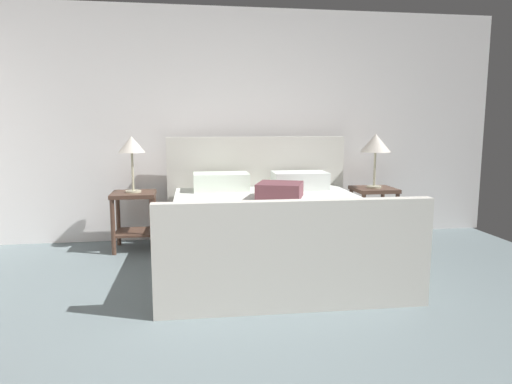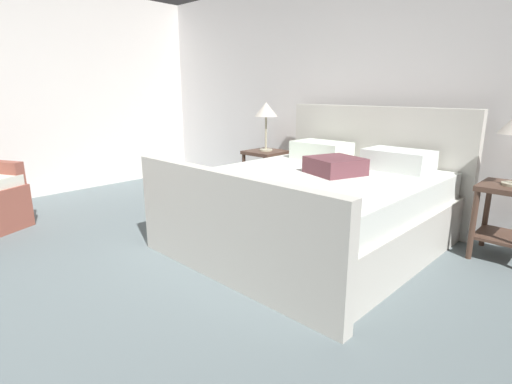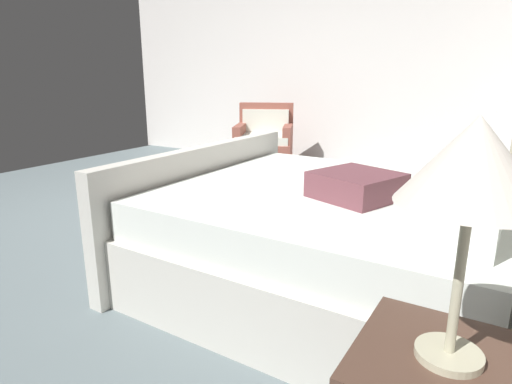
# 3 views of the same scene
# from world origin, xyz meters

# --- Properties ---
(ground_plane) EXTENTS (6.24, 6.15, 0.02)m
(ground_plane) POSITION_xyz_m (0.00, 0.00, -0.01)
(ground_plane) COLOR slate
(wall_side_left) EXTENTS (0.12, 6.27, 2.56)m
(wall_side_left) POSITION_xyz_m (-3.18, 0.00, 1.28)
(wall_side_left) COLOR silver
(wall_side_left) RESTS_ON ground
(bed) EXTENTS (1.98, 2.14, 1.16)m
(bed) POSITION_xyz_m (0.33, 1.92, 0.35)
(bed) COLOR silver
(bed) RESTS_ON ground
(table_lamp_right) EXTENTS (0.33, 0.33, 0.59)m
(table_lamp_right) POSITION_xyz_m (1.62, 2.65, 1.08)
(table_lamp_right) COLOR #B7B293
(table_lamp_right) RESTS_ON nightstand_right
(nightstand_left) EXTENTS (0.44, 0.44, 0.60)m
(nightstand_left) POSITION_xyz_m (-0.97, 2.70, 0.40)
(nightstand_left) COLOR #4D3529
(nightstand_left) RESTS_ON ground
(armchair) EXTENTS (0.96, 0.96, 0.90)m
(armchair) POSITION_xyz_m (-2.23, -0.12, 0.35)
(armchair) COLOR brown
(armchair) RESTS_ON ground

